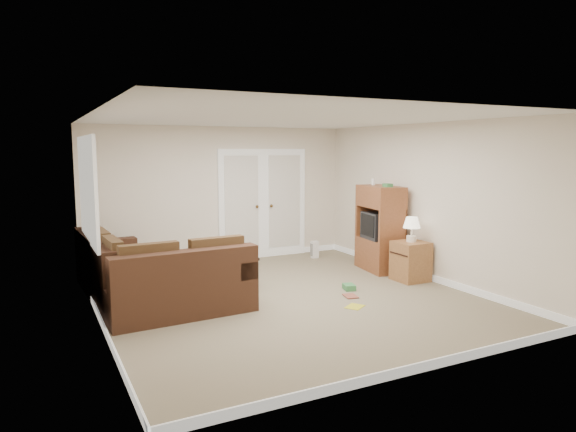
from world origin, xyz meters
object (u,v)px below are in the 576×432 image
tv_armoire (380,228)px  side_cabinet (411,258)px  sectional_sofa (145,278)px  coffee_table (223,268)px

tv_armoire → side_cabinet: size_ratio=1.53×
sectional_sofa → coffee_table: size_ratio=2.39×
sectional_sofa → coffee_table: (1.28, 0.43, -0.09)m
coffee_table → side_cabinet: size_ratio=1.16×
tv_armoire → side_cabinet: (0.00, -0.82, -0.37)m
coffee_table → side_cabinet: 2.98m
sectional_sofa → tv_armoire: 4.05m
coffee_table → tv_armoire: bearing=-16.1°
sectional_sofa → side_cabinet: size_ratio=2.78×
coffee_table → tv_armoire: (2.75, -0.32, 0.49)m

